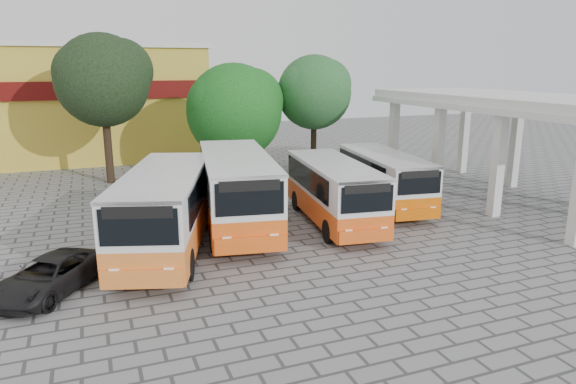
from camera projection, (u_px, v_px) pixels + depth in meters
name	position (u px, v px, depth m)	size (l,w,h in m)	color
ground	(364.00, 249.00, 19.49)	(90.00, 90.00, 0.00)	slate
terminal_shelter	(513.00, 104.00, 25.62)	(6.80, 15.80, 5.40)	silver
shophouse_block	(63.00, 102.00, 38.15)	(20.40, 10.40, 8.30)	gold
bus_far_left	(165.00, 206.00, 18.88)	(5.03, 9.01, 3.05)	orange
bus_centre_left	(237.00, 186.00, 21.73)	(4.13, 9.18, 3.18)	#F45910
bus_centre_right	(334.00, 188.00, 22.40)	(3.23, 7.80, 2.72)	#EF5511
bus_far_right	(384.00, 176.00, 25.16)	(3.16, 7.54, 2.63)	#DE5B00
tree_left	(103.00, 77.00, 29.22)	(5.57, 5.30, 8.64)	#362619
tree_middle	(235.00, 108.00, 31.37)	(6.15, 5.86, 6.99)	#402C13
tree_right	(315.00, 90.00, 32.92)	(4.99, 4.75, 7.51)	#322618
parked_car	(49.00, 276.00, 15.65)	(1.84, 4.00, 1.11)	black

